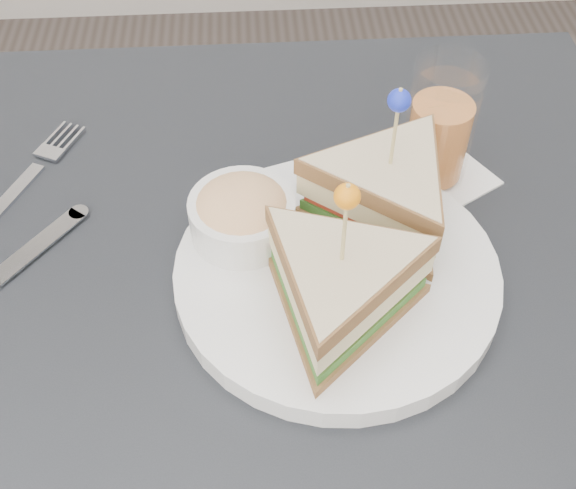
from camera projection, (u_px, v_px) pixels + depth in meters
The scene contains 5 objects.
table at pixel (279, 337), 0.71m from camera, with size 0.80×0.80×0.75m.
plate_meal at pixel (345, 243), 0.63m from camera, with size 0.35×0.35×0.17m.
cutlery_fork at pixel (28, 177), 0.75m from camera, with size 0.10×0.19×0.01m.
cutlery_knife at pixel (1, 276), 0.66m from camera, with size 0.14×0.17×0.01m.
drink_set at pixel (439, 130), 0.71m from camera, with size 0.15×0.15×0.14m.
Camera 1 is at (-0.02, -0.40, 1.27)m, focal length 45.00 mm.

